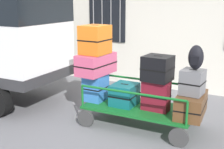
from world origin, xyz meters
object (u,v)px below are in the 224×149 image
Objects in this scene: suitcase_center_middle at (158,68)px; luggage_cart at (140,110)px; suitcase_left_middle at (96,64)px; suitcase_midright_bottom at (191,105)px; suitcase_left_bottom at (96,87)px; suitcase_left_top at (95,40)px; backpack at (196,58)px; suitcase_center_bottom at (156,96)px; suitcase_midleft_bottom at (124,94)px; suitcase_midright_middle at (192,82)px.

luggage_cart is at bearing -176.99° from suitcase_center_middle.
suitcase_left_middle is 2.11m from suitcase_midright_bottom.
luggage_cart is at bearing 1.18° from suitcase_left_bottom.
suitcase_left_bottom is at bearing -90.00° from suitcase_left_top.
suitcase_left_middle is at bearing 179.41° from luggage_cart.
suitcase_center_bottom is at bearing -177.09° from backpack.
suitcase_left_bottom is 2.21m from backpack.
backpack reaches higher than suitcase_midleft_bottom.
suitcase_left_middle is at bearing -179.98° from backpack.
suitcase_left_middle is 2.00× the size of suitcase_midright_middle.
backpack is (0.70, 0.04, 0.81)m from suitcase_center_bottom.
suitcase_midright_middle is (2.02, 0.01, -0.65)m from suitcase_left_top.
backpack is (2.05, 0.00, 0.32)m from suitcase_left_middle.
suitcase_left_top is (-1.01, -0.02, 1.37)m from luggage_cart.
suitcase_midright_bottom is at bearing 158.14° from backpack.
suitcase_left_middle is 1.35m from suitcase_center_middle.
suitcase_midright_bottom is (2.02, 0.04, -1.09)m from suitcase_left_top.
suitcase_left_bottom is 2.06m from suitcase_midright_middle.
suitcase_center_middle is at bearing 2.42° from suitcase_midleft_bottom.
suitcase_left_bottom is at bearing -178.37° from suitcase_center_middle.
backpack is (0.03, -0.01, 0.90)m from suitcase_midright_bottom.
suitcase_left_top reaches higher than luggage_cart.
suitcase_center_bottom is 0.68m from suitcase_midright_bottom.
suitcase_left_top is 1.02× the size of suitcase_center_bottom.
suitcase_left_bottom is (-1.01, -0.02, 0.35)m from luggage_cart.
suitcase_left_middle reaches higher than suitcase_center_bottom.
luggage_cart is at bearing 179.80° from suitcase_midright_middle.
suitcase_midright_middle is (1.35, 0.01, 0.43)m from suitcase_midleft_bottom.
suitcase_center_middle reaches higher than suitcase_midleft_bottom.
luggage_cart is 0.96m from suitcase_center_middle.
suitcase_left_top reaches higher than suitcase_left_bottom.
suitcase_left_bottom reaches higher than suitcase_midleft_bottom.
suitcase_left_middle is 1.58× the size of suitcase_center_bottom.
suitcase_left_middle is at bearing -179.68° from suitcase_midright_bottom.
suitcase_midleft_bottom is 1.35m from suitcase_midright_bottom.
suitcase_center_bottom is 1.27× the size of suitcase_midright_middle.
suitcase_midright_middle reaches higher than suitcase_midleft_bottom.
luggage_cart is 1.07m from suitcase_left_bottom.
suitcase_center_bottom is (1.35, -0.01, -1.01)m from suitcase_left_top.
suitcase_left_bottom is 2.03m from suitcase_midright_bottom.
suitcase_midleft_bottom is 0.96× the size of suitcase_center_bottom.
backpack is at bearing 0.61° from luggage_cart.
suitcase_left_top reaches higher than suitcase_midright_middle.
luggage_cart is 3.96× the size of suitcase_midleft_bottom.
backpack reaches higher than suitcase_midright_bottom.
suitcase_left_bottom is 0.97× the size of suitcase_center_bottom.
suitcase_left_top is 1.07× the size of suitcase_center_middle.
suitcase_center_bottom is 0.62× the size of suitcase_midright_bottom.
luggage_cart is 2.42× the size of suitcase_left_middle.
suitcase_left_bottom is at bearing -178.80° from suitcase_midright_bottom.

